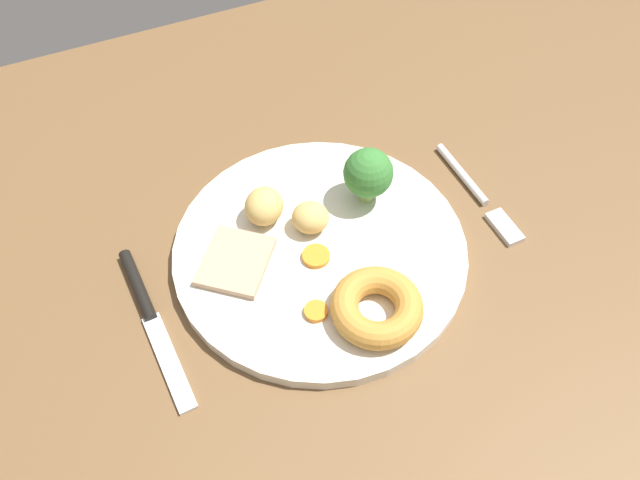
{
  "coord_description": "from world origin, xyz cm",
  "views": [
    {
      "loc": [
        17.12,
        37.46,
        56.62
      ],
      "look_at": [
        1.48,
        2.63,
        6.0
      ],
      "focal_mm": 35.92,
      "sensor_mm": 36.0,
      "label": 1
    }
  ],
  "objects_px": {
    "carrot_coin_front": "(316,311)",
    "knife": "(148,312)",
    "meat_slice_main": "(236,261)",
    "broccoli_floret": "(368,174)",
    "dinner_plate": "(320,250)",
    "carrot_coin_back": "(316,256)",
    "fork": "(479,195)",
    "roast_potato_left": "(310,217)",
    "yorkshire_pudding": "(381,306)",
    "roast_potato_right": "(264,206)"
  },
  "relations": [
    {
      "from": "meat_slice_main",
      "to": "broccoli_floret",
      "type": "relative_size",
      "value": 1.13
    },
    {
      "from": "dinner_plate",
      "to": "meat_slice_main",
      "type": "xyz_separation_m",
      "value": [
        0.08,
        -0.01,
        0.01
      ]
    },
    {
      "from": "roast_potato_left",
      "to": "fork",
      "type": "relative_size",
      "value": 0.25
    },
    {
      "from": "fork",
      "to": "carrot_coin_front",
      "type": "bearing_deg",
      "value": -74.14
    },
    {
      "from": "carrot_coin_front",
      "to": "knife",
      "type": "bearing_deg",
      "value": -26.59
    },
    {
      "from": "roast_potato_right",
      "to": "fork",
      "type": "distance_m",
      "value": 0.24
    },
    {
      "from": "roast_potato_left",
      "to": "roast_potato_right",
      "type": "height_order",
      "value": "roast_potato_right"
    },
    {
      "from": "fork",
      "to": "knife",
      "type": "bearing_deg",
      "value": -91.55
    },
    {
      "from": "meat_slice_main",
      "to": "fork",
      "type": "distance_m",
      "value": 0.27
    },
    {
      "from": "roast_potato_left",
      "to": "fork",
      "type": "height_order",
      "value": "roast_potato_left"
    },
    {
      "from": "roast_potato_right",
      "to": "fork",
      "type": "height_order",
      "value": "roast_potato_right"
    },
    {
      "from": "carrot_coin_back",
      "to": "broccoli_floret",
      "type": "distance_m",
      "value": 0.1
    },
    {
      "from": "roast_potato_right",
      "to": "broccoli_floret",
      "type": "distance_m",
      "value": 0.11
    },
    {
      "from": "carrot_coin_front",
      "to": "knife",
      "type": "distance_m",
      "value": 0.16
    },
    {
      "from": "carrot_coin_front",
      "to": "roast_potato_left",
      "type": "bearing_deg",
      "value": -110.81
    },
    {
      "from": "carrot_coin_front",
      "to": "carrot_coin_back",
      "type": "relative_size",
      "value": 0.81
    },
    {
      "from": "fork",
      "to": "yorkshire_pudding",
      "type": "bearing_deg",
      "value": -62.53
    },
    {
      "from": "carrot_coin_back",
      "to": "broccoli_floret",
      "type": "xyz_separation_m",
      "value": [
        -0.08,
        -0.05,
        0.03
      ]
    },
    {
      "from": "meat_slice_main",
      "to": "broccoli_floret",
      "type": "xyz_separation_m",
      "value": [
        -0.16,
        -0.02,
        0.03
      ]
    },
    {
      "from": "yorkshire_pudding",
      "to": "carrot_coin_back",
      "type": "relative_size",
      "value": 3.11
    },
    {
      "from": "fork",
      "to": "roast_potato_left",
      "type": "bearing_deg",
      "value": -99.34
    },
    {
      "from": "carrot_coin_back",
      "to": "fork",
      "type": "relative_size",
      "value": 0.18
    },
    {
      "from": "carrot_coin_back",
      "to": "fork",
      "type": "bearing_deg",
      "value": -176.95
    },
    {
      "from": "yorkshire_pudding",
      "to": "roast_potato_right",
      "type": "height_order",
      "value": "roast_potato_right"
    },
    {
      "from": "broccoli_floret",
      "to": "roast_potato_left",
      "type": "bearing_deg",
      "value": 9.96
    },
    {
      "from": "carrot_coin_front",
      "to": "carrot_coin_back",
      "type": "bearing_deg",
      "value": -113.99
    },
    {
      "from": "carrot_coin_back",
      "to": "broccoli_floret",
      "type": "relative_size",
      "value": 0.43
    },
    {
      "from": "meat_slice_main",
      "to": "roast_potato_right",
      "type": "height_order",
      "value": "roast_potato_right"
    },
    {
      "from": "meat_slice_main",
      "to": "carrot_coin_back",
      "type": "relative_size",
      "value": 2.6
    },
    {
      "from": "fork",
      "to": "broccoli_floret",
      "type": "bearing_deg",
      "value": -109.66
    },
    {
      "from": "meat_slice_main",
      "to": "roast_potato_left",
      "type": "height_order",
      "value": "roast_potato_left"
    },
    {
      "from": "knife",
      "to": "broccoli_floret",
      "type": "bearing_deg",
      "value": 95.14
    },
    {
      "from": "carrot_coin_back",
      "to": "roast_potato_right",
      "type": "bearing_deg",
      "value": -68.2
    },
    {
      "from": "meat_slice_main",
      "to": "yorkshire_pudding",
      "type": "xyz_separation_m",
      "value": [
        -0.1,
        0.11,
        0.01
      ]
    },
    {
      "from": "yorkshire_pudding",
      "to": "knife",
      "type": "bearing_deg",
      "value": -25.97
    },
    {
      "from": "meat_slice_main",
      "to": "knife",
      "type": "relative_size",
      "value": 0.39
    },
    {
      "from": "roast_potato_right",
      "to": "carrot_coin_back",
      "type": "height_order",
      "value": "roast_potato_right"
    },
    {
      "from": "meat_slice_main",
      "to": "knife",
      "type": "xyz_separation_m",
      "value": [
        0.09,
        0.01,
        -0.01
      ]
    },
    {
      "from": "dinner_plate",
      "to": "fork",
      "type": "relative_size",
      "value": 1.94
    },
    {
      "from": "roast_potato_left",
      "to": "knife",
      "type": "bearing_deg",
      "value": 7.71
    },
    {
      "from": "roast_potato_right",
      "to": "broccoli_floret",
      "type": "xyz_separation_m",
      "value": [
        -0.11,
        0.02,
        0.02
      ]
    },
    {
      "from": "yorkshire_pudding",
      "to": "roast_potato_left",
      "type": "bearing_deg",
      "value": -81.61
    },
    {
      "from": "meat_slice_main",
      "to": "broccoli_floret",
      "type": "distance_m",
      "value": 0.16
    },
    {
      "from": "dinner_plate",
      "to": "roast_potato_right",
      "type": "distance_m",
      "value": 0.07
    },
    {
      "from": "carrot_coin_back",
      "to": "knife",
      "type": "bearing_deg",
      "value": -4.68
    },
    {
      "from": "carrot_coin_front",
      "to": "roast_potato_right",
      "type": "bearing_deg",
      "value": -89.2
    },
    {
      "from": "roast_potato_left",
      "to": "fork",
      "type": "distance_m",
      "value": 0.19
    },
    {
      "from": "carrot_coin_front",
      "to": "knife",
      "type": "height_order",
      "value": "carrot_coin_front"
    },
    {
      "from": "dinner_plate",
      "to": "carrot_coin_front",
      "type": "bearing_deg",
      "value": 63.09
    },
    {
      "from": "carrot_coin_back",
      "to": "roast_potato_left",
      "type": "bearing_deg",
      "value": -105.73
    }
  ]
}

